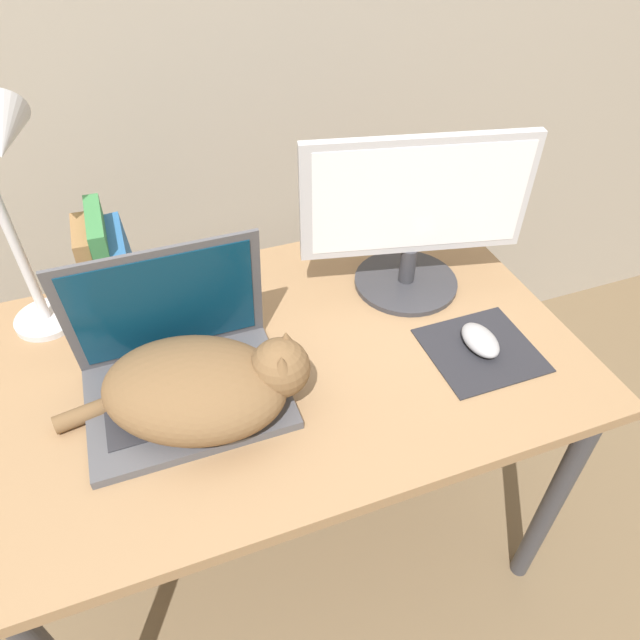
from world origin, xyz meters
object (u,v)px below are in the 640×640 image
(book_row, at_px, (109,269))
(webcam, at_px, (231,260))
(computer_mouse, at_px, (480,340))
(laptop, at_px, (181,369))
(cat, at_px, (203,386))
(desk_lamp, at_px, (9,182))
(external_monitor, at_px, (414,216))

(book_row, relative_size, webcam, 3.54)
(computer_mouse, bearing_deg, book_row, 150.61)
(laptop, distance_m, cat, 0.08)
(cat, xyz_separation_m, book_row, (-0.12, 0.35, 0.03))
(cat, relative_size, book_row, 1.91)
(computer_mouse, relative_size, webcam, 1.53)
(cat, height_order, book_row, book_row)
(laptop, relative_size, cat, 0.80)
(book_row, bearing_deg, desk_lamp, -167.70)
(cat, height_order, external_monitor, external_monitor)
(external_monitor, height_order, webcam, external_monitor)
(laptop, bearing_deg, book_row, 107.97)
(laptop, distance_m, external_monitor, 0.56)
(laptop, distance_m, book_row, 0.30)
(external_monitor, bearing_deg, cat, -157.02)
(book_row, distance_m, desk_lamp, 0.26)
(cat, relative_size, computer_mouse, 4.41)
(external_monitor, height_order, computer_mouse, external_monitor)
(laptop, height_order, webcam, laptop)
(laptop, distance_m, webcam, 0.35)
(laptop, distance_m, desk_lamp, 0.43)
(external_monitor, bearing_deg, webcam, 154.69)
(book_row, xyz_separation_m, webcam, (0.26, 0.03, -0.06))
(external_monitor, bearing_deg, book_row, 167.28)
(computer_mouse, distance_m, desk_lamp, 0.91)
(computer_mouse, height_order, webcam, webcam)
(computer_mouse, bearing_deg, cat, 177.54)
(cat, bearing_deg, computer_mouse, -2.46)
(external_monitor, bearing_deg, laptop, -164.97)
(webcam, bearing_deg, external_monitor, -25.31)
(computer_mouse, height_order, book_row, book_row)
(desk_lamp, relative_size, webcam, 7.50)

